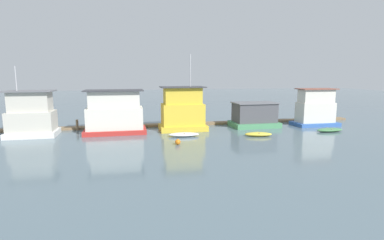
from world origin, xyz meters
The scene contains 14 objects.
ground_plane centered at (0.00, 0.00, 0.00)m, with size 200.00×200.00×0.00m, color slate.
dock_walkway centered at (0.00, 3.40, 0.15)m, with size 51.00×1.41×0.30m, color #846B4C.
houseboat_white centered at (-18.83, -0.20, 2.38)m, with size 5.43×3.82×8.06m.
houseboat_red centered at (-9.47, -0.30, 2.37)m, with size 7.36×4.04×5.27m.
houseboat_yellow centered at (-1.03, -0.10, 2.51)m, with size 5.95×3.88×9.64m.
houseboat_green centered at (9.02, 0.30, 1.57)m, with size 6.27×4.11×3.34m.
houseboat_blue centered at (17.81, -0.53, 2.32)m, with size 6.07×3.42×5.18m.
dinghy_white centered at (-1.64, -4.16, 0.23)m, with size 3.65×1.72×0.47m.
dinghy_yellow centered at (6.84, -5.89, 0.24)m, with size 3.31×1.80×0.48m.
dinghy_green centered at (16.78, -5.15, 0.22)m, with size 3.52×1.39×0.45m.
mooring_post_far_left centered at (2.51, 2.44, 1.08)m, with size 0.31×0.31×2.17m, color brown.
mooring_post_far_right centered at (-11.03, 2.44, 0.74)m, with size 0.30×0.30×1.49m, color brown.
mooring_post_near_right centered at (-14.32, 2.44, 0.70)m, with size 0.32×0.32×1.40m, color #846B4C.
buoy_orange centered at (-3.00, -8.01, 0.29)m, with size 0.58×0.58×0.58m, color orange.
Camera 1 is at (-7.89, -37.57, 7.20)m, focal length 28.00 mm.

